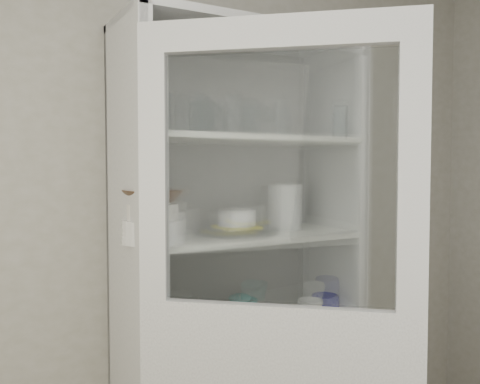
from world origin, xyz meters
TOP-DOWN VIEW (x-y plane):
  - wall_back at (0.00, 1.50)m, footprint 3.60×0.02m
  - pantry_cabinet at (0.20, 1.34)m, footprint 1.00×0.45m
  - cupboard_door at (0.04, 0.76)m, footprint 0.71×0.62m
  - tumbler_0 at (-0.19, 1.15)m, footprint 0.09×0.09m
  - tumbler_1 at (-0.04, 1.12)m, footprint 0.07×0.07m
  - tumbler_2 at (-0.05, 1.14)m, footprint 0.08×0.08m
  - tumbler_3 at (0.08, 1.12)m, footprint 0.09×0.09m
  - tumbler_4 at (0.18, 1.14)m, footprint 0.08×0.08m
  - tumbler_5 at (0.31, 1.13)m, footprint 0.08×0.08m
  - tumbler_6 at (0.61, 1.13)m, footprint 0.08×0.08m
  - tumbler_7 at (-0.21, 1.25)m, footprint 0.08×0.08m
  - tumbler_8 at (0.09, 1.25)m, footprint 0.07×0.07m
  - tumbler_9 at (-0.04, 1.30)m, footprint 0.08×0.08m
  - tumbler_10 at (0.04, 1.27)m, footprint 0.06×0.06m
  - tumbler_11 at (0.24, 1.27)m, footprint 0.09×0.09m
  - goblet_0 at (-0.13, 1.39)m, footprint 0.08×0.08m
  - goblet_1 at (0.13, 1.37)m, footprint 0.07×0.07m
  - goblet_2 at (0.37, 1.34)m, footprint 0.07×0.07m
  - goblet_3 at (0.39, 1.34)m, footprint 0.07×0.07m
  - plate_stack_front at (-0.21, 1.19)m, footprint 0.23×0.23m
  - plate_stack_back at (-0.13, 1.36)m, footprint 0.23×0.23m
  - cream_bowl at (-0.21, 1.19)m, footprint 0.21×0.21m
  - terracotta_bowl at (-0.21, 1.19)m, footprint 0.21×0.21m
  - glass_platter at (0.19, 1.28)m, footprint 0.47×0.47m
  - yellow_trivet at (0.19, 1.28)m, footprint 0.16×0.16m
  - white_ramekin at (0.19, 1.28)m, footprint 0.16×0.16m
  - grey_bowl_stack at (0.44, 1.30)m, footprint 0.15×0.15m
  - mug_blue at (0.61, 1.22)m, footprint 0.17×0.17m
  - mug_teal at (0.27, 1.35)m, footprint 0.13×0.13m
  - mug_white at (0.49, 1.18)m, footprint 0.13×0.13m
  - teal_jar at (0.21, 1.30)m, footprint 0.10×0.10m
  - measuring_cups at (-0.00, 1.20)m, footprint 0.09×0.09m
  - white_canister at (-0.13, 1.30)m, footprint 0.13×0.13m

SIDE VIEW (x-z plane):
  - cupboard_door at x=0.04m, z-range -0.13..1.87m
  - measuring_cups at x=0.00m, z-range 0.86..0.90m
  - mug_teal at x=0.27m, z-range 0.86..0.96m
  - mug_blue at x=0.61m, z-range 0.86..0.96m
  - mug_white at x=0.49m, z-range 0.86..0.96m
  - teal_jar at x=0.21m, z-range 0.86..0.98m
  - white_canister at x=-0.13m, z-range 0.86..0.99m
  - pantry_cabinet at x=0.20m, z-range -0.11..1.99m
  - glass_platter at x=0.19m, z-range 1.26..1.28m
  - yellow_trivet at x=0.19m, z-range 1.28..1.29m
  - wall_back at x=0.00m, z-range 0.00..2.60m
  - plate_stack_front at x=-0.21m, z-range 1.26..1.34m
  - plate_stack_back at x=-0.13m, z-range 1.26..1.36m
  - white_ramekin at x=0.19m, z-range 1.29..1.36m
  - grey_bowl_stack at x=0.44m, z-range 1.26..1.46m
  - cream_bowl at x=-0.21m, z-range 1.34..1.40m
  - terracotta_bowl at x=-0.21m, z-range 1.40..1.45m
  - tumbler_10 at x=0.04m, z-range 1.66..1.78m
  - tumbler_8 at x=0.09m, z-range 1.66..1.79m
  - tumbler_1 at x=-0.04m, z-range 1.66..1.79m
  - tumbler_4 at x=0.18m, z-range 1.66..1.80m
  - tumbler_11 at x=0.24m, z-range 1.66..1.80m
  - tumbler_2 at x=-0.05m, z-range 1.66..1.80m
  - tumbler_6 at x=0.61m, z-range 1.66..1.80m
  - tumbler_5 at x=0.31m, z-range 1.66..1.80m
  - tumbler_0 at x=-0.19m, z-range 1.66..1.80m
  - tumbler_3 at x=0.08m, z-range 1.66..1.81m
  - tumbler_9 at x=-0.04m, z-range 1.66..1.81m
  - goblet_3 at x=0.39m, z-range 1.66..1.81m
  - goblet_1 at x=0.13m, z-range 1.66..1.81m
  - goblet_2 at x=0.37m, z-range 1.66..1.82m
  - tumbler_7 at x=-0.21m, z-range 1.66..1.82m
  - goblet_0 at x=-0.13m, z-range 1.66..1.84m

